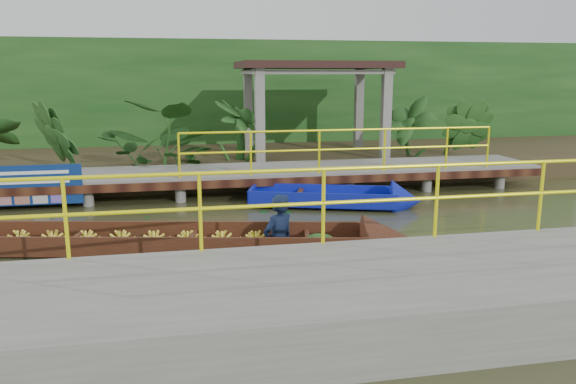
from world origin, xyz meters
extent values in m
plane|color=#32341A|center=(0.00, 0.00, 0.00)|extent=(80.00, 80.00, 0.00)
cube|color=#372F1B|center=(0.00, 7.50, 0.23)|extent=(30.00, 8.00, 0.45)
cube|color=slate|center=(0.00, 3.50, 0.50)|extent=(16.00, 2.00, 0.15)
cube|color=black|center=(0.00, 2.50, 0.42)|extent=(16.00, 0.12, 0.18)
cylinder|color=#EFEC0C|center=(2.75, 2.55, 1.57)|extent=(7.50, 0.05, 0.05)
cylinder|color=#EFEC0C|center=(2.75, 2.55, 1.12)|extent=(7.50, 0.05, 0.05)
cylinder|color=#EFEC0C|center=(2.75, 2.55, 1.07)|extent=(0.05, 0.05, 1.00)
cylinder|color=slate|center=(-4.00, 2.70, 0.22)|extent=(0.24, 0.24, 0.55)
cylinder|color=slate|center=(-4.00, 4.30, 0.22)|extent=(0.24, 0.24, 0.55)
cylinder|color=slate|center=(-2.00, 2.70, 0.22)|extent=(0.24, 0.24, 0.55)
cylinder|color=slate|center=(-2.00, 4.30, 0.22)|extent=(0.24, 0.24, 0.55)
cylinder|color=slate|center=(0.00, 2.70, 0.22)|extent=(0.24, 0.24, 0.55)
cylinder|color=slate|center=(0.00, 4.30, 0.22)|extent=(0.24, 0.24, 0.55)
cylinder|color=slate|center=(2.00, 2.70, 0.22)|extent=(0.24, 0.24, 0.55)
cylinder|color=slate|center=(2.00, 4.30, 0.22)|extent=(0.24, 0.24, 0.55)
cylinder|color=slate|center=(4.00, 2.70, 0.22)|extent=(0.24, 0.24, 0.55)
cylinder|color=slate|center=(4.00, 4.30, 0.22)|extent=(0.24, 0.24, 0.55)
cylinder|color=slate|center=(6.00, 2.70, 0.22)|extent=(0.24, 0.24, 0.55)
cylinder|color=slate|center=(6.00, 4.30, 0.22)|extent=(0.24, 0.24, 0.55)
cylinder|color=slate|center=(0.00, 2.70, 0.22)|extent=(0.24, 0.24, 0.55)
cube|color=slate|center=(1.00, -4.20, 0.30)|extent=(18.00, 2.40, 0.70)
cylinder|color=#EFEC0C|center=(1.00, -3.05, 1.65)|extent=(10.00, 0.05, 0.05)
cylinder|color=#EFEC0C|center=(1.00, -3.05, 1.20)|extent=(10.00, 0.05, 0.05)
cylinder|color=#EFEC0C|center=(1.00, -3.05, 1.15)|extent=(0.05, 0.05, 1.00)
cube|color=slate|center=(1.20, 5.10, 1.60)|extent=(0.25, 0.25, 2.80)
cube|color=slate|center=(4.80, 5.10, 1.60)|extent=(0.25, 0.25, 2.80)
cube|color=slate|center=(1.20, 7.50, 1.60)|extent=(0.25, 0.25, 2.80)
cube|color=slate|center=(4.80, 7.50, 1.60)|extent=(0.25, 0.25, 2.80)
cube|color=slate|center=(3.00, 6.30, 2.90)|extent=(4.00, 2.60, 0.12)
cube|color=black|center=(3.00, 6.30, 3.10)|extent=(4.40, 3.00, 0.20)
cube|color=#154114|center=(0.00, 10.00, 2.00)|extent=(30.00, 0.80, 4.00)
cube|color=#33140E|center=(-1.81, -0.73, 0.06)|extent=(7.69, 2.53, 0.06)
cube|color=#33140E|center=(-1.71, -0.27, 0.19)|extent=(7.50, 1.65, 0.33)
cube|color=#33140E|center=(-1.91, -1.20, 0.19)|extent=(7.50, 1.65, 0.33)
cone|color=#33140E|center=(2.36, -1.62, 0.13)|extent=(1.13, 1.10, 0.92)
ellipsoid|color=#154114|center=(1.19, -1.37, 0.15)|extent=(0.61, 0.52, 0.25)
imported|color=black|center=(0.53, -1.23, 0.94)|extent=(0.75, 0.68, 1.72)
cube|color=#0E189A|center=(2.07, 1.66, 0.11)|extent=(3.29, 1.88, 0.11)
cube|color=#0E189A|center=(2.22, 2.11, 0.23)|extent=(3.02, 1.04, 0.32)
cube|color=#0E189A|center=(1.92, 1.21, 0.23)|extent=(3.02, 1.04, 0.32)
cube|color=#0E189A|center=(0.57, 2.15, 0.23)|extent=(0.36, 0.92, 0.32)
cone|color=#0E189A|center=(3.77, 1.10, 0.17)|extent=(0.88, 1.04, 0.88)
cube|color=black|center=(1.57, 1.83, 0.27)|extent=(0.40, 0.93, 0.05)
cube|color=navy|center=(-4.43, 2.48, 0.55)|extent=(2.74, 0.03, 0.86)
cube|color=white|center=(-4.43, 2.46, 0.82)|extent=(2.23, 0.01, 0.07)
cube|color=white|center=(-4.43, 2.46, 0.62)|extent=(2.23, 0.01, 0.07)
imported|color=#154114|center=(-3.76, 5.30, 1.23)|extent=(1.25, 1.25, 1.56)
imported|color=#154114|center=(-1.26, 5.30, 1.23)|extent=(1.25, 1.25, 1.56)
imported|color=#154114|center=(0.74, 5.30, 1.23)|extent=(1.25, 1.25, 1.56)
imported|color=#154114|center=(5.74, 5.30, 1.23)|extent=(1.25, 1.25, 1.56)
imported|color=#154114|center=(7.24, 5.30, 1.23)|extent=(1.25, 1.25, 1.56)
camera|label=1|loc=(-1.07, -9.97, 2.86)|focal=35.00mm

